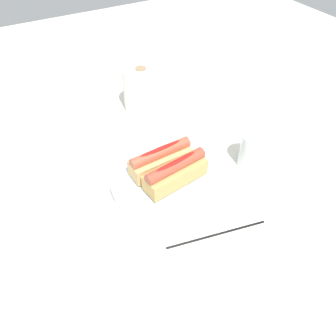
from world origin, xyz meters
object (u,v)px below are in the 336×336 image
object	(u,v)px
hotdog_back	(161,159)
chopstick_near	(218,233)
serving_bowl	(168,178)
hotdog_front	(176,172)
paper_towel_roll	(142,89)
water_glass	(253,152)

from	to	relation	value
hotdog_back	chopstick_near	world-z (taller)	hotdog_back
serving_bowl	hotdog_front	world-z (taller)	hotdog_front
paper_towel_roll	hotdog_back	bearing A→B (deg)	-107.56
hotdog_front	chopstick_near	size ratio (longest dim) A/B	0.71
hotdog_back	water_glass	bearing A→B (deg)	-17.99
hotdog_front	hotdog_back	xyz separation A→B (m)	(-0.01, 0.05, 0.00)
water_glass	paper_towel_roll	distance (m)	0.38
hotdog_front	chopstick_near	xyz separation A→B (m)	(0.02, -0.15, -0.05)
hotdog_back	water_glass	xyz separation A→B (m)	(0.22, -0.07, -0.02)
water_glass	chopstick_near	world-z (taller)	water_glass
chopstick_near	paper_towel_roll	bearing A→B (deg)	93.99
paper_towel_roll	chopstick_near	distance (m)	0.50
hotdog_front	water_glass	xyz separation A→B (m)	(0.21, -0.02, -0.02)
water_glass	chopstick_near	bearing A→B (deg)	-145.48
serving_bowl	chopstick_near	distance (m)	0.18
hotdog_back	water_glass	world-z (taller)	hotdog_back
hotdog_back	paper_towel_roll	bearing A→B (deg)	72.44
hotdog_back	chopstick_near	bearing A→B (deg)	-83.26
water_glass	hotdog_front	bearing A→B (deg)	175.43
chopstick_near	water_glass	bearing A→B (deg)	46.21
serving_bowl	hotdog_back	distance (m)	0.05
hotdog_back	paper_towel_roll	size ratio (longest dim) A/B	1.14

